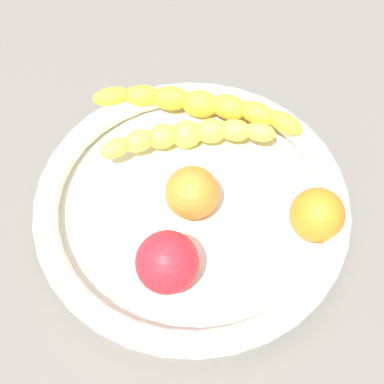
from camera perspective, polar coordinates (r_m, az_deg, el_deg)
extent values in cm
cube|color=#6A645C|center=(60.57, 0.00, -3.33)|extent=(120.00, 120.00, 3.00)
cylinder|color=silver|center=(58.42, 0.00, -2.13)|extent=(31.71, 31.71, 1.96)
torus|color=silver|center=(56.45, 0.00, -0.92)|extent=(33.56, 33.56, 2.65)
ellipsoid|color=yellow|center=(60.62, 7.26, 6.42)|extent=(4.14, 3.50, 2.10)
ellipsoid|color=yellow|center=(60.99, 4.63, 6.64)|extent=(4.35, 4.09, 2.48)
ellipsoid|color=yellow|center=(61.23, 1.99, 6.57)|extent=(4.56, 4.53, 2.85)
ellipsoid|color=yellow|center=(61.36, -0.62, 6.21)|extent=(4.76, 4.82, 3.23)
ellipsoid|color=yellow|center=(60.79, -3.20, 5.99)|extent=(4.29, 4.54, 2.85)
ellipsoid|color=yellow|center=(60.11, -5.75, 5.49)|extent=(3.68, 4.26, 2.48)
ellipsoid|color=yellow|center=(59.31, -8.21, 4.69)|extent=(2.95, 4.00, 2.10)
ellipsoid|color=yellow|center=(61.32, 9.90, 7.36)|extent=(4.70, 2.61, 2.13)
ellipsoid|color=yellow|center=(62.49, 6.98, 8.41)|extent=(4.98, 3.57, 2.51)
ellipsoid|color=yellow|center=(63.51, 3.95, 9.10)|extent=(5.27, 4.43, 2.90)
ellipsoid|color=yellow|center=(64.39, 0.87, 9.43)|extent=(5.54, 5.14, 3.28)
ellipsoid|color=yellow|center=(64.34, -2.26, 10.02)|extent=(5.30, 5.10, 2.90)
ellipsoid|color=yellow|center=(64.14, -5.44, 10.25)|extent=(4.86, 5.03, 2.51)
ellipsoid|color=yellow|center=(63.79, -8.64, 10.11)|extent=(4.24, 4.92, 2.13)
sphere|color=orange|center=(55.27, 13.27, -2.40)|extent=(5.64, 5.64, 5.64)
sphere|color=orange|center=(55.23, 0.12, 0.01)|extent=(5.69, 5.69, 5.69)
sphere|color=red|center=(51.06, -2.67, -7.55)|extent=(6.21, 6.21, 6.21)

